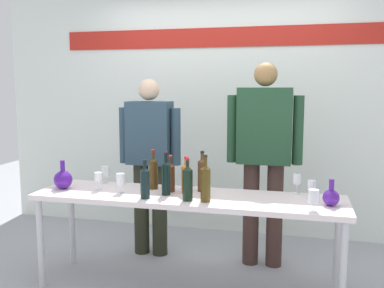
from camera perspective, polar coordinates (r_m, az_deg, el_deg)
The scene contains 20 objects.
back_wall at distance 4.69m, azimuth 4.02°, elevation 6.69°, with size 5.00×0.11×3.00m.
display_table at distance 3.35m, azimuth -0.63°, elevation -7.75°, with size 2.37×0.59×0.75m.
decanter_blue_left at distance 3.67m, azimuth -16.51°, elevation -4.44°, with size 0.15×0.15×0.23m.
decanter_blue_right at distance 3.18m, azimuth 17.74°, elevation -6.61°, with size 0.12×0.12×0.19m.
presenter_left at distance 4.04m, azimuth -5.54°, elevation -1.63°, with size 0.59×0.22×1.64m.
presenter_right at distance 3.80m, azimuth 9.41°, elevation -0.78°, with size 0.65×0.22×1.77m.
wine_bottle_0 at distance 3.43m, azimuth 1.35°, elevation -3.92°, with size 0.07×0.07×0.32m.
wine_bottle_1 at distance 3.23m, azimuth -6.17°, elevation -4.94°, with size 0.07×0.07×0.29m.
wine_bottle_2 at distance 3.42m, azimuth -2.81°, elevation -4.25°, with size 0.07×0.07×0.29m.
wine_bottle_3 at distance 3.38m, azimuth -0.78°, elevation -4.34°, with size 0.07×0.07×0.29m.
wine_bottle_4 at distance 3.52m, azimuth -5.07°, elevation -3.73°, with size 0.07×0.07×0.32m.
wine_bottle_5 at distance 3.12m, azimuth 1.78°, elevation -5.04°, with size 0.07×0.07×0.34m.
wine_bottle_6 at distance 3.32m, azimuth -3.42°, elevation -4.32°, with size 0.07×0.07×0.33m.
wine_bottle_7 at distance 3.15m, azimuth -0.59°, elevation -5.05°, with size 0.07×0.07×0.31m.
wine_glass_left_0 at distance 3.54m, azimuth -12.15°, elevation -4.27°, with size 0.06×0.06×0.14m.
wine_glass_left_1 at distance 3.78m, azimuth -11.30°, elevation -3.57°, with size 0.07×0.07×0.15m.
wine_glass_left_2 at distance 3.42m, azimuth -9.33°, elevation -4.59°, with size 0.07×0.07×0.16m.
wine_glass_right_0 at distance 3.32m, azimuth 15.38°, elevation -5.31°, with size 0.06×0.06×0.14m.
wine_glass_right_1 at distance 3.01m, azimuth 15.62°, elevation -6.63°, with size 0.07×0.07×0.15m.
wine_glass_right_2 at distance 3.43m, azimuth 13.57°, elevation -4.51°, with size 0.06×0.06×0.17m.
Camera 1 is at (0.82, -3.12, 1.58)m, focal length 40.76 mm.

